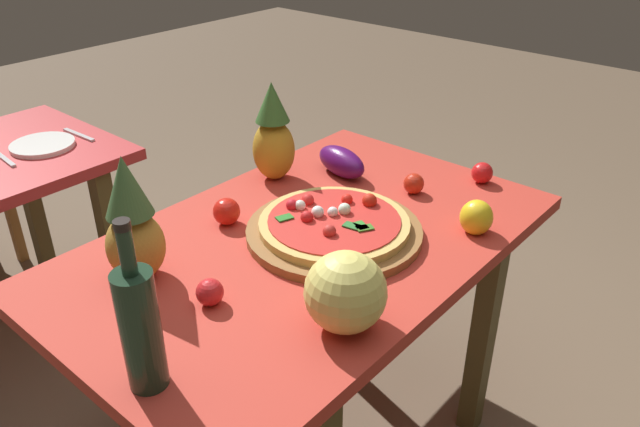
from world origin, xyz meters
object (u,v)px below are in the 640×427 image
eggplant (341,162)px  fork_utensil (4,158)px  display_table (307,265)px  melon (345,292)px  pizza (334,222)px  tomato_near_board (482,173)px  tomato_at_corner (227,211)px  pineapple_right (273,136)px  tomato_by_bottle (414,184)px  pizza_board (334,232)px  knife_utensil (79,135)px  pineapple_left (132,225)px  wine_bottle (140,327)px  dinner_plate (43,145)px  bell_pepper (476,217)px  tomato_beside_pepper (210,292)px

eggplant → fork_utensil: 1.15m
display_table → melon: (-0.22, -0.30, 0.18)m
display_table → fork_utensil: fork_utensil is taller
pizza → tomato_near_board: bearing=-14.9°
tomato_at_corner → fork_utensil: (-0.20, 0.90, -0.03)m
pineapple_right → eggplant: (0.16, -0.15, -0.10)m
tomato_near_board → tomato_by_bottle: 0.23m
tomato_by_bottle → pizza: bearing=175.9°
display_table → pizza_board: 0.12m
pineapple_right → knife_utensil: size_ratio=1.74×
pizza_board → pineapple_right: 0.42m
display_table → tomato_by_bottle: tomato_by_bottle is taller
pizza_board → tomato_by_bottle: (0.35, -0.02, 0.02)m
tomato_at_corner → knife_utensil: (0.08, 0.90, -0.03)m
pineapple_left → pineapple_right: 0.62m
wine_bottle → tomato_at_corner: bearing=34.3°
knife_utensil → display_table: bearing=-92.0°
display_table → pizza_board: size_ratio=2.87×
dinner_plate → tomato_at_corner: bearing=-85.9°
bell_pepper → wine_bottle: bearing=168.0°
wine_bottle → fork_utensil: bearing=76.3°
display_table → eggplant: size_ratio=6.78×
display_table → tomato_beside_pepper: size_ratio=21.35×
wine_bottle → tomato_near_board: wine_bottle is taller
pizza → tomato_beside_pepper: 0.42m
eggplant → pizza_board: bearing=-143.8°
pizza_board → tomato_near_board: bearing=-14.6°
tomato_beside_pepper → tomato_by_bottle: (0.76, -0.04, -0.00)m
eggplant → tomato_at_corner: eggplant is taller
dinner_plate → tomato_by_bottle: bearing=-64.9°
pineapple_left → pizza_board: bearing=-27.4°
eggplant → tomato_beside_pepper: (-0.72, -0.21, -0.01)m
pineapple_right → tomato_by_bottle: size_ratio=4.98×
bell_pepper → eggplant: 0.50m
wine_bottle → dinner_plate: 1.33m
dinner_plate → knife_utensil: (0.14, 0.00, -0.00)m
pineapple_right → melon: 0.76m
display_table → melon: melon is taller
wine_bottle → melon: (0.38, -0.18, -0.05)m
fork_utensil → knife_utensil: (0.28, 0.00, 0.00)m
tomato_near_board → tomato_at_corner: size_ratio=0.88×
wine_bottle → knife_utensil: size_ratio=2.00×
wine_bottle → knife_utensil: 1.39m
bell_pepper → eggplant: size_ratio=0.49×
pizza_board → pizza: size_ratio=1.17×
pizza → fork_utensil: 1.22m
display_table → tomato_near_board: 0.65m
pineapple_left → display_table: bearing=-25.4°
pizza → melon: (-0.28, -0.26, 0.05)m
pizza_board → wine_bottle: bearing=-173.0°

